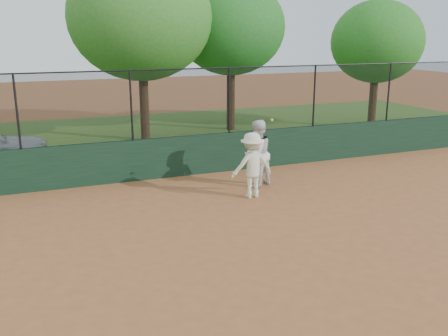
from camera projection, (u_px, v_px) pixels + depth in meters
name	position (u px, v px, depth m)	size (l,w,h in m)	color
ground	(228.00, 261.00, 9.46)	(80.00, 80.00, 0.00)	#A45E35
back_wall	(151.00, 159.00, 14.68)	(26.00, 0.20, 1.20)	#183421
grass_strip	(116.00, 140.00, 20.21)	(36.00, 12.00, 0.01)	#32581B
player_second	(257.00, 153.00, 13.89)	(0.91, 0.71, 1.88)	white
player_main	(252.00, 165.00, 12.96)	(1.12, 0.65, 2.10)	beige
fence_assembly	(148.00, 104.00, 14.24)	(26.00, 0.06, 2.00)	black
tree_2	(141.00, 18.00, 18.90)	(5.52, 5.02, 7.13)	#452B18
tree_3	(231.00, 27.00, 21.22)	(4.70, 4.27, 6.45)	#3E2514
tree_4	(377.00, 42.00, 21.82)	(4.15, 3.77, 5.60)	#442D18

